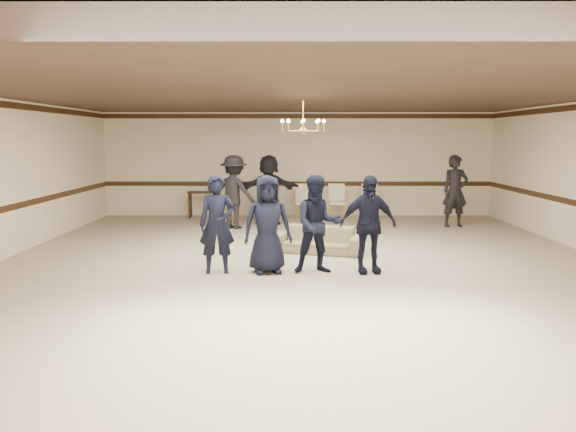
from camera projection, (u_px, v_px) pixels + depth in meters
The scene contains 16 objects.
room at pixel (304, 182), 10.40m from camera, with size 12.01×14.01×3.21m.
chair_rail at pixel (298, 184), 17.40m from camera, with size 12.00×0.02×0.14m, color #3A2111.
crown_molding at pixel (298, 116), 17.11m from camera, with size 12.00×0.02×0.14m, color #3A2111.
chandelier at pixel (303, 115), 11.21m from camera, with size 0.94×0.94×0.89m, color gold, non-canonical shape.
boy_a at pixel (217, 224), 9.97m from camera, with size 0.64×0.42×1.76m, color black.
boy_b at pixel (267, 224), 9.97m from camera, with size 0.86×0.56×1.76m, color black.
boy_c at pixel (318, 224), 9.97m from camera, with size 0.86×0.67×1.76m, color black.
boy_d at pixel (368, 224), 9.97m from camera, with size 1.03×0.43×1.76m, color black.
settee at pixel (318, 240), 11.83m from camera, with size 1.89×0.74×0.55m, color #786F50.
adult_left at pixel (234, 192), 14.90m from camera, with size 1.27×0.73×1.96m, color black.
adult_mid at pixel (269, 190), 15.59m from camera, with size 1.82×0.58×1.96m, color black.
adult_right at pixel (455, 191), 15.18m from camera, with size 0.72×0.47×1.96m, color black.
banquet_chair_left at pixel (304, 202), 16.68m from camera, with size 0.50×0.50×1.03m, color #EEE7C8, non-canonical shape.
banquet_chair_mid at pixel (337, 202), 16.68m from camera, with size 0.50×0.50×1.03m, color #EEE7C8, non-canonical shape.
banquet_chair_right at pixel (370, 202), 16.67m from camera, with size 0.50×0.50×1.03m, color #EEE7C8, non-canonical shape.
console_table at pixel (204, 205), 16.90m from camera, with size 0.97×0.41×0.82m, color black.
Camera 1 is at (-0.28, -10.39, 2.41)m, focal length 34.81 mm.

